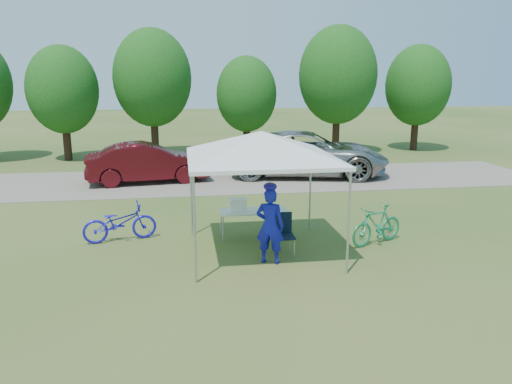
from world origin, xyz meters
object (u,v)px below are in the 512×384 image
folding_table (254,212)px  bike_blue (120,223)px  minivan (308,153)px  bike_green (377,225)px  folding_chair (282,230)px  sedan (148,162)px  cyclist (270,226)px  cooler (238,205)px

folding_table → bike_blue: bike_blue is taller
minivan → bike_blue: bearing=149.2°
folding_table → bike_green: bike_green is taller
folding_chair → sedan: size_ratio=0.21×
folding_chair → cyclist: (-0.37, -0.50, 0.26)m
cooler → bike_green: (3.18, -0.93, -0.37)m
folding_table → minivan: (3.19, 7.32, 0.25)m
bike_green → minivan: bearing=152.9°
bike_blue → bike_green: bike_green is taller
cooler → sedan: bearing=110.3°
cooler → bike_blue: cooler is taller
folding_table → bike_blue: size_ratio=0.96×
folding_table → sedan: (-2.96, 6.94, 0.12)m
folding_chair → bike_blue: (-3.67, 1.45, -0.09)m
bike_blue → minivan: (6.40, 7.14, 0.44)m
bike_green → cyclist: bearing=-97.2°
minivan → folding_table: bearing=167.5°
folding_table → bike_green: bearing=-18.5°
folding_chair → cooler: 1.55m
cooler → bike_blue: bearing=176.3°
minivan → folding_chair: bearing=173.4°
minivan → sedan: bearing=104.7°
minivan → bike_green: bearing=-171.7°
folding_table → folding_chair: 1.35m
minivan → sedan: size_ratio=1.41×
bike_blue → sedan: (0.25, 6.75, 0.30)m
cyclist → cooler: bearing=-53.5°
folding_table → folding_chair: folding_chair is taller
folding_table → bike_blue: (-3.21, 0.18, -0.18)m
folding_table → folding_chair: size_ratio=1.78×
folding_table → minivan: minivan is taller
minivan → cooler: bearing=165.0°
sedan → folding_chair: bearing=-165.4°
folding_table → bike_green: 2.95m
folding_chair → folding_table: bearing=110.7°
folding_chair → sedan: bearing=113.5°
cooler → minivan: bearing=63.9°
sedan → cyclist: bearing=-168.7°
folding_table → cooler: cooler is taller
bike_blue → bike_green: 6.10m
minivan → sedan: 6.17m
folding_chair → sedan: 8.89m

